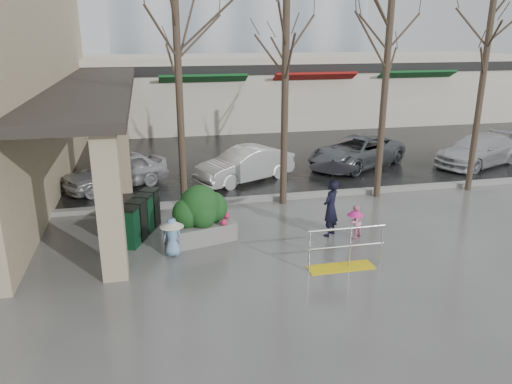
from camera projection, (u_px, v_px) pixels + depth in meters
name	position (u px, v px, depth m)	size (l,w,h in m)	color
ground	(275.00, 252.00, 12.72)	(120.00, 120.00, 0.00)	#51514F
street_asphalt	(192.00, 115.00, 33.14)	(120.00, 36.00, 0.01)	black
curb	(245.00, 200.00, 16.41)	(120.00, 0.30, 0.15)	gray
canopy_slab	(93.00, 81.00, 18.04)	(2.80, 18.00, 0.25)	#2D2823
pillar_front	(110.00, 205.00, 10.91)	(0.55, 0.55, 3.50)	tan
pillar_back	(120.00, 142.00, 16.95)	(0.55, 0.55, 3.50)	tan
storefront_row	(232.00, 91.00, 29.19)	(34.00, 6.74, 4.00)	beige
handrail	(344.00, 253.00, 11.77)	(1.90, 0.50, 1.03)	yellow
tree_west	(177.00, 41.00, 14.08)	(3.20, 3.20, 6.80)	#382B21
tree_midwest	(286.00, 36.00, 14.69)	(3.20, 3.20, 7.00)	#382B21
tree_mideast	(388.00, 48.00, 15.48)	(3.20, 3.20, 6.50)	#382B21
tree_east	(490.00, 30.00, 16.04)	(3.20, 3.20, 7.20)	#382B21
woman	(332.00, 189.00, 13.35)	(1.25, 1.25, 2.16)	black
child_pink	(355.00, 220.00, 13.45)	(0.56, 0.53, 0.92)	#FF9BC1
child_blue	(172.00, 233.00, 12.34)	(0.60, 0.60, 1.00)	#75A1D0
planter	(200.00, 214.00, 13.20)	(1.94, 1.30, 1.55)	slate
news_boxes	(141.00, 217.00, 13.56)	(1.14, 1.99, 1.10)	#0D3B20
car_a	(116.00, 171.00, 17.69)	(1.49, 3.70, 1.26)	silver
car_b	(245.00, 165.00, 18.52)	(1.33, 3.82, 1.26)	white
car_c	(357.00, 152.00, 20.50)	(2.09, 4.53, 1.26)	slate
car_d	(479.00, 150.00, 20.75)	(1.77, 4.34, 1.26)	silver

